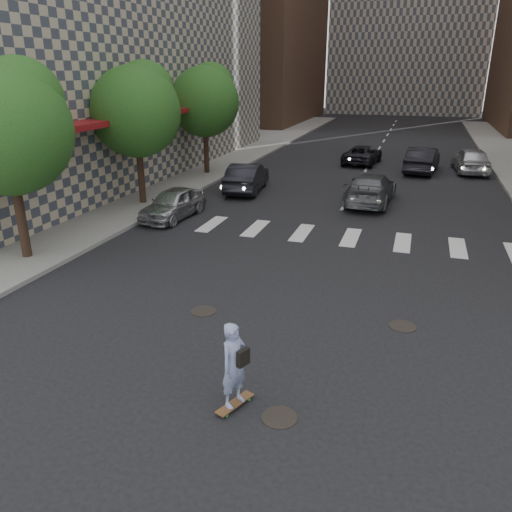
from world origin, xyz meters
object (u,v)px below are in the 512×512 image
at_px(traffic_car_c, 362,155).
at_px(traffic_car_e, 422,160).
at_px(traffic_car_b, 371,189).
at_px(skateboarder, 234,365).
at_px(silver_sedan, 173,203).
at_px(traffic_car_a, 247,177).
at_px(tree_c, 206,98).
at_px(traffic_car_d, 471,160).
at_px(tree_a, 9,124).
at_px(tree_b, 138,107).

xyz_separation_m(traffic_car_c, traffic_car_e, (4.05, -2.00, 0.16)).
xyz_separation_m(traffic_car_b, traffic_car_e, (2.36, 9.22, 0.06)).
bearing_deg(traffic_car_e, skateboarder, 89.90).
distance_m(silver_sedan, traffic_car_a, 6.20).
xyz_separation_m(tree_c, traffic_car_a, (3.88, -3.74, -3.88)).
distance_m(skateboarder, traffic_car_e, 26.65).
xyz_separation_m(tree_c, traffic_car_d, (15.95, 5.74, -3.83)).
xyz_separation_m(tree_a, skateboarder, (9.73, -5.59, -3.68)).
xyz_separation_m(silver_sedan, traffic_car_d, (13.50, 15.51, 0.14)).
height_order(tree_c, silver_sedan, tree_c).
bearing_deg(silver_sedan, traffic_car_e, 58.31).
height_order(silver_sedan, traffic_car_b, traffic_car_b).
distance_m(traffic_car_b, traffic_car_e, 9.52).
distance_m(traffic_car_c, traffic_car_e, 4.52).
distance_m(tree_c, silver_sedan, 10.83).
distance_m(traffic_car_d, traffic_car_e, 3.12).
distance_m(tree_b, traffic_car_a, 6.95).
bearing_deg(skateboarder, traffic_car_d, 99.41).
relative_size(traffic_car_d, traffic_car_e, 0.98).
height_order(tree_c, traffic_car_a, tree_c).
xyz_separation_m(skateboarder, traffic_car_d, (6.22, 27.33, -0.15)).
relative_size(tree_c, traffic_car_b, 1.28).
distance_m(skateboarder, traffic_car_b, 17.25).
xyz_separation_m(tree_b, silver_sedan, (2.45, -1.77, -3.97)).
relative_size(traffic_car_b, traffic_car_e, 1.05).
bearing_deg(traffic_car_b, traffic_car_a, -2.23).
relative_size(tree_b, traffic_car_a, 1.41).
bearing_deg(traffic_car_b, traffic_car_e, -101.34).
bearing_deg(tree_b, skateboarder, -54.40).
xyz_separation_m(silver_sedan, traffic_car_e, (10.51, 14.63, 0.13)).
relative_size(tree_c, traffic_car_c, 1.42).
xyz_separation_m(tree_b, tree_c, (0.00, 8.00, 0.00)).
bearing_deg(traffic_car_b, tree_c, -19.35).
bearing_deg(traffic_car_d, tree_b, 35.91).
relative_size(tree_a, traffic_car_a, 1.41).
bearing_deg(skateboarder, silver_sedan, 143.86).
distance_m(tree_b, traffic_car_b, 11.87).
height_order(tree_c, traffic_car_b, tree_c).
bearing_deg(traffic_car_d, silver_sedan, 44.14).
distance_m(silver_sedan, traffic_car_e, 18.02).
xyz_separation_m(tree_b, traffic_car_c, (8.91, 14.86, -4.00)).
bearing_deg(tree_b, tree_c, 90.00).
height_order(tree_a, tree_c, same).
distance_m(tree_c, traffic_car_b, 12.11).
height_order(tree_b, traffic_car_c, tree_b).
height_order(tree_a, tree_b, same).
height_order(tree_b, traffic_car_b, tree_b).
distance_m(tree_a, silver_sedan, 7.78).
relative_size(skateboarder, silver_sedan, 0.47).
bearing_deg(traffic_car_d, tree_c, 14.95).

